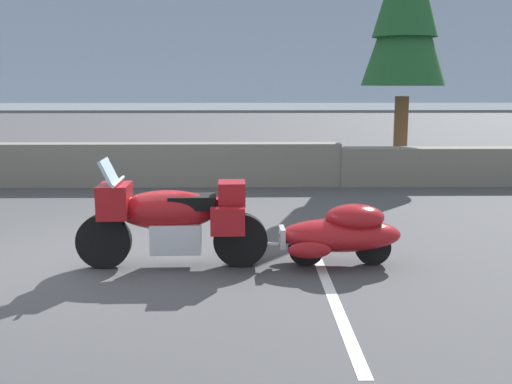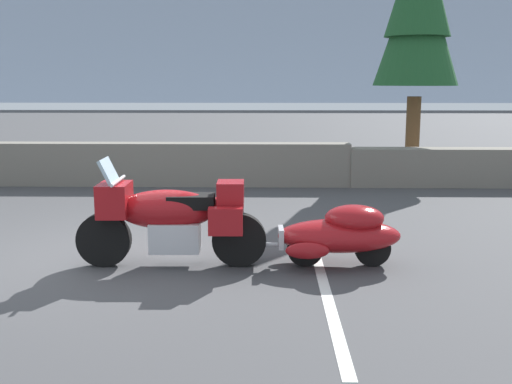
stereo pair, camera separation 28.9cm
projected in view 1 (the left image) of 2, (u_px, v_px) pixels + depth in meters
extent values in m
plane|color=#424244|center=(91.00, 259.00, 7.89)|extent=(80.00, 80.00, 0.00)
cube|color=slate|center=(154.00, 165.00, 13.30)|extent=(8.00, 0.49, 0.92)
cube|color=#99A8BF|center=(233.00, 44.00, 100.56)|extent=(240.00, 80.00, 16.00)
cylinder|color=black|center=(104.00, 241.00, 7.48)|extent=(0.66, 0.16, 0.66)
cylinder|color=black|center=(240.00, 240.00, 7.54)|extent=(0.66, 0.16, 0.66)
cube|color=silver|center=(176.00, 237.00, 7.50)|extent=(0.61, 0.45, 0.36)
ellipsoid|color=maroon|center=(167.00, 210.00, 7.44)|extent=(1.21, 0.47, 0.48)
cube|color=maroon|center=(115.00, 201.00, 7.40)|extent=(0.37, 0.53, 0.40)
cube|color=#9EB7C6|center=(109.00, 173.00, 7.34)|extent=(0.20, 0.44, 0.34)
cube|color=black|center=(192.00, 202.00, 7.44)|extent=(0.57, 0.37, 0.16)
cube|color=maroon|center=(232.00, 193.00, 7.44)|extent=(0.33, 0.41, 0.28)
cube|color=maroon|center=(228.00, 222.00, 7.19)|extent=(0.40, 0.17, 0.32)
cube|color=maroon|center=(228.00, 211.00, 7.78)|extent=(0.40, 0.17, 0.32)
cylinder|color=silver|center=(118.00, 182.00, 7.36)|extent=(0.06, 0.70, 0.04)
cylinder|color=silver|center=(107.00, 221.00, 7.44)|extent=(0.26, 0.08, 0.54)
cylinder|color=black|center=(306.00, 248.00, 7.60)|extent=(0.44, 0.11, 0.44)
cylinder|color=black|center=(373.00, 247.00, 7.63)|extent=(0.44, 0.11, 0.44)
ellipsoid|color=maroon|center=(340.00, 235.00, 7.58)|extent=(1.52, 0.72, 0.40)
ellipsoid|color=maroon|center=(355.00, 217.00, 7.55)|extent=(0.73, 0.58, 0.32)
cube|color=silver|center=(282.00, 237.00, 7.56)|extent=(0.07, 0.32, 0.24)
ellipsoid|color=maroon|center=(310.00, 250.00, 7.27)|extent=(0.52, 0.15, 0.20)
ellipsoid|color=maroon|center=(303.00, 237.00, 7.90)|extent=(0.52, 0.15, 0.20)
cylinder|color=silver|center=(250.00, 245.00, 7.56)|extent=(0.70, 0.07, 0.05)
cylinder|color=brown|center=(400.00, 137.00, 14.44)|extent=(0.32, 0.32, 1.88)
cone|color=#1E5128|center=(405.00, 19.00, 13.97)|extent=(1.90, 1.90, 2.97)
cube|color=silver|center=(333.00, 298.00, 6.46)|extent=(0.12, 3.60, 0.01)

